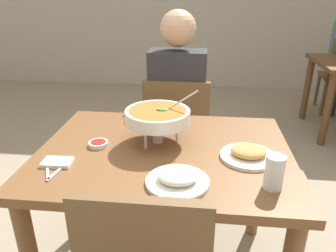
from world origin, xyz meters
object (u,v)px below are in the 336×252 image
at_px(curry_bowl, 158,116).
at_px(appetizer_plate, 248,154).
at_px(rice_plate, 177,179).
at_px(drink_glass, 274,174).
at_px(dining_table_main, 165,172).
at_px(chair_diner_main, 177,133).
at_px(diner_main, 178,98).
at_px(sauce_dish, 99,144).

relative_size(curry_bowl, appetizer_plate, 1.39).
distance_m(rice_plate, drink_glass, 0.35).
height_order(dining_table_main, chair_diner_main, chair_diner_main).
bearing_deg(rice_plate, diner_main, 94.54).
relative_size(diner_main, drink_glass, 10.08).
bearing_deg(drink_glass, sauce_dish, 160.46).
height_order(diner_main, drink_glass, diner_main).
bearing_deg(drink_glass, rice_plate, -178.13).
relative_size(diner_main, sauce_dish, 14.56).
bearing_deg(chair_diner_main, appetizer_plate, -64.24).
bearing_deg(sauce_dish, curry_bowl, 14.95).
distance_m(dining_table_main, rice_plate, 0.32).
xyz_separation_m(diner_main, appetizer_plate, (0.37, -0.79, 0.03)).
bearing_deg(dining_table_main, appetizer_plate, -6.65).
xyz_separation_m(dining_table_main, curry_bowl, (-0.04, 0.07, 0.25)).
bearing_deg(curry_bowl, rice_plate, -70.64).
distance_m(diner_main, drink_glass, 1.10).
distance_m(dining_table_main, sauce_dish, 0.33).
relative_size(diner_main, curry_bowl, 3.94).
bearing_deg(curry_bowl, dining_table_main, -61.40).
height_order(chair_diner_main, appetizer_plate, chair_diner_main).
relative_size(curry_bowl, sauce_dish, 3.69).
bearing_deg(sauce_dish, rice_plate, -35.07).
bearing_deg(curry_bowl, drink_glass, -35.37).
bearing_deg(chair_diner_main, drink_glass, -66.30).
distance_m(rice_plate, sauce_dish, 0.47).
height_order(appetizer_plate, sauce_dish, appetizer_plate).
bearing_deg(dining_table_main, sauce_dish, 179.75).
distance_m(chair_diner_main, sauce_dish, 0.82).
distance_m(diner_main, curry_bowl, 0.69).
height_order(curry_bowl, appetizer_plate, curry_bowl).
bearing_deg(appetizer_plate, drink_glass, -74.01).
bearing_deg(curry_bowl, diner_main, 86.65).
height_order(chair_diner_main, diner_main, diner_main).
distance_m(curry_bowl, appetizer_plate, 0.44).
xyz_separation_m(curry_bowl, sauce_dish, (-0.27, -0.07, -0.12)).
xyz_separation_m(dining_table_main, appetizer_plate, (0.37, -0.04, 0.14)).
bearing_deg(sauce_dish, drink_glass, -19.54).
relative_size(chair_diner_main, rice_plate, 3.75).
relative_size(dining_table_main, diner_main, 0.87).
xyz_separation_m(dining_table_main, rice_plate, (0.08, -0.27, 0.14)).
xyz_separation_m(rice_plate, appetizer_plate, (0.29, 0.23, 0.00)).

